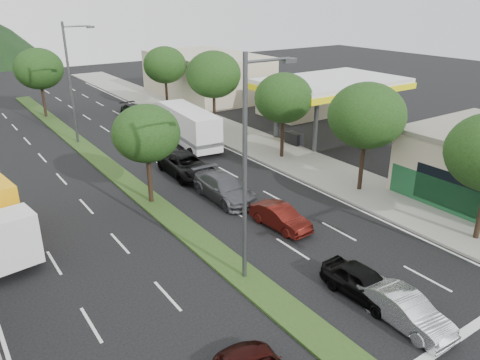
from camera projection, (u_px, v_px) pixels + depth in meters
sidewalk_right at (250, 141)px, 40.82m from camera, size 5.00×90.00×0.15m
median at (98, 158)px, 36.53m from camera, size 1.60×56.00×0.12m
gas_canopy at (332, 86)px, 40.25m from camera, size 12.20×8.20×5.25m
bldg_right_far at (206, 75)px, 58.10m from camera, size 10.00×16.00×5.20m
tree_r_b at (367, 116)px, 28.77m from camera, size 4.80×4.80×6.94m
tree_r_c at (284, 98)px, 35.00m from camera, size 4.40×4.40×6.48m
tree_r_d at (214, 75)px, 42.48m from camera, size 5.00×5.00×7.17m
tree_r_e at (165, 65)px, 50.24m from camera, size 4.60×4.60×6.71m
tree_med_near at (146, 134)px, 27.26m from camera, size 4.00×4.00×6.02m
tree_med_far at (39, 69)px, 46.93m from camera, size 4.80×4.80×6.94m
streetlight_near at (249, 161)px, 19.29m from camera, size 2.60×0.25×10.00m
streetlight_mid at (72, 78)px, 38.41m from camera, size 2.60×0.25×10.00m
sedan_silver at (405, 310)px, 18.06m from camera, size 1.53×4.00×1.30m
car_queue_a at (363, 283)px, 19.70m from camera, size 1.74×3.99×1.34m
car_queue_b at (224, 188)px, 29.16m from camera, size 2.20×5.28×1.52m
car_queue_c at (280, 217)px, 25.61m from camera, size 1.64×3.93×1.26m
car_queue_d at (186, 165)px, 33.00m from camera, size 2.75×5.56×1.52m
car_queue_e at (163, 147)px, 37.18m from camera, size 1.59×3.89×1.32m
car_queue_f at (135, 112)px, 48.11m from camera, size 2.17×4.89×1.39m
motorhome at (189, 126)px, 39.14m from camera, size 3.29×8.40×3.15m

